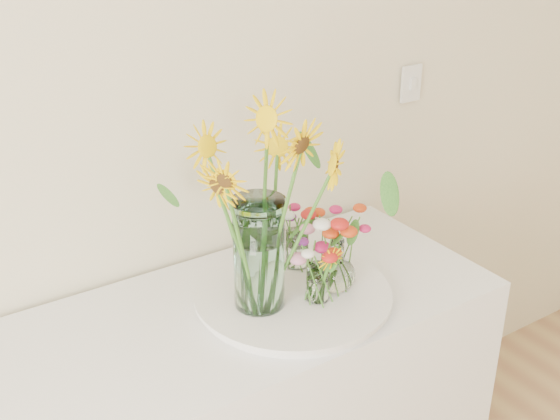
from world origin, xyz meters
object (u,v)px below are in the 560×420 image
object	(u,v)px
mason_jar	(259,254)
tray	(293,297)
small_vase_b	(337,265)
small_vase_c	(297,249)
small_vase_a	(318,283)

from	to	relation	value
mason_jar	tray	bearing A→B (deg)	0.82
small_vase_b	tray	bearing A→B (deg)	157.33
small_vase_b	small_vase_c	distance (m)	0.15
tray	small_vase_c	world-z (taller)	small_vase_c
mason_jar	small_vase_a	size ratio (longest dim) A/B	2.90
tray	mason_jar	size ratio (longest dim) A/B	1.67
small_vase_a	small_vase_c	world-z (taller)	small_vase_c
small_vase_b	small_vase_c	world-z (taller)	small_vase_b
mason_jar	small_vase_a	bearing A→B (deg)	-25.10
small_vase_a	small_vase_b	world-z (taller)	small_vase_b
tray	small_vase_a	distance (m)	0.10
small_vase_a	small_vase_c	distance (m)	0.18
tray	small_vase_a	world-z (taller)	small_vase_a
small_vase_a	small_vase_c	bearing A→B (deg)	72.64
mason_jar	small_vase_c	xyz separation A→B (m)	(0.19, 0.11, -0.09)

